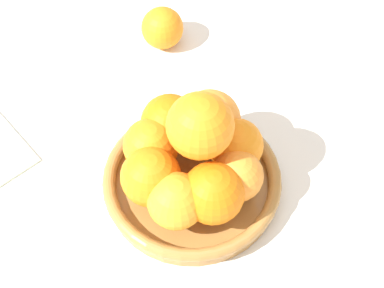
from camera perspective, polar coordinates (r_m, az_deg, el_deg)
ground_plane at (r=0.87m, az=-0.00°, el=-3.97°), size 4.00×4.00×0.00m
fruit_bowl at (r=0.86m, az=-0.00°, el=-3.39°), size 0.24×0.24×0.03m
orange_pile at (r=0.81m, az=0.02°, el=-0.75°), size 0.20×0.19×0.15m
stray_orange at (r=1.02m, az=-2.65°, el=10.28°), size 0.07×0.07×0.07m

